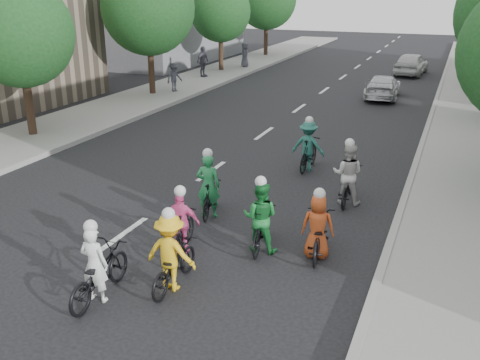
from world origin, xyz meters
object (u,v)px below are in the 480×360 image
Objects in this scene: cyclist_0 at (98,272)px; follow_car_lead at (383,87)px; cyclist_1 at (261,222)px; cyclist_7 at (308,149)px; spectator_2 at (245,55)px; cyclist_6 at (347,180)px; spectator_0 at (174,77)px; cyclist_5 at (209,193)px; spectator_1 at (203,62)px; follow_car_trail at (411,64)px; cyclist_2 at (172,259)px; cyclist_3 at (183,227)px; cyclist_4 at (318,232)px.

cyclist_0 reaches higher than follow_car_lead.
cyclist_1 reaches higher than cyclist_7.
cyclist_6 is at bearing -167.88° from spectator_2.
cyclist_5 is at bearing -126.46° from spectator_0.
spectator_1 is at bearing -71.45° from cyclist_0.
cyclist_0 is 3.74m from cyclist_1.
cyclist_7 is 21.40m from follow_car_trail.
spectator_1 reaches higher than cyclist_2.
follow_car_trail is (2.17, 27.88, 0.14)m from cyclist_3.
follow_car_trail is (2.47, 25.87, 0.09)m from cyclist_5.
follow_car_lead is at bearing -89.09° from spectator_1.
spectator_0 is (-10.16, 9.56, 0.22)m from cyclist_7.
follow_car_trail is at bearing -97.07° from cyclist_4.
spectator_1 reaches higher than follow_car_trail.
cyclist_7 is at bearing 84.57° from follow_car_lead.
cyclist_4 is at bearing 90.77° from follow_car_lead.
cyclist_7 reaches higher than follow_car_lead.
spectator_2 is (-8.41, 28.44, 0.42)m from cyclist_0.
cyclist_7 is at bearing 92.04° from follow_car_trail.
follow_car_lead is 11.54m from spectator_1.
cyclist_2 is 1.15× the size of spectator_0.
follow_car_trail is 2.55× the size of spectator_2.
spectator_0 is (-10.66, -3.21, 0.32)m from follow_car_lead.
cyclist_4 is (2.85, 0.94, -0.02)m from cyclist_3.
cyclist_6 reaches higher than cyclist_4.
cyclist_5 is 1.03× the size of cyclist_7.
spectator_0 is at bearing -60.25° from cyclist_4.
follow_car_trail is at bearing -106.30° from cyclist_3.
cyclist_2 is 0.43× the size of follow_car_lead.
cyclist_0 is 8.98m from cyclist_7.
follow_car_trail is (0.59, 8.61, 0.13)m from follow_car_lead.
cyclist_5 is 1.00× the size of cyclist_6.
cyclist_0 is at bearing 35.08° from cyclist_4.
cyclist_4 is 0.45× the size of follow_car_lead.
cyclist_4 is at bearing 108.96° from cyclist_7.
cyclist_0 is 4.73m from cyclist_4.
cyclist_6 is at bearing 96.51° from follow_car_trail.
follow_car_trail is at bearing -22.04° from spectator_0.
cyclist_5 is at bearing -27.32° from cyclist_4.
cyclist_6 is (3.38, 6.57, 0.09)m from cyclist_0.
spectator_0 reaches higher than follow_car_lead.
spectator_1 is at bearing -51.85° from cyclist_7.
spectator_2 reaches higher than cyclist_2.
spectator_1 is (-9.51, 19.05, 0.46)m from cyclist_5.
cyclist_5 is 1.10× the size of spectator_2.
spectator_2 reaches higher than cyclist_1.
follow_car_trail is 13.79m from spectator_1.
cyclist_3 is at bearing -177.24° from spectator_2.
cyclist_1 is at bearing 93.73° from follow_car_trail.
cyclist_2 reaches higher than follow_car_trail.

